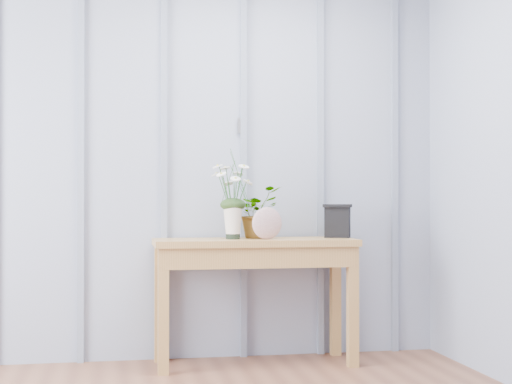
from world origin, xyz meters
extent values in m
cube|color=#9199B0|center=(0.00, 2.25, 1.25)|extent=(4.00, 0.01, 2.50)
cube|color=#A7A7AC|center=(0.73, 2.23, 1.45)|extent=(0.03, 0.01, 0.10)
cube|color=gray|center=(-0.25, 2.23, 1.25)|extent=(0.04, 0.03, 2.50)
cube|color=gray|center=(0.25, 2.23, 1.25)|extent=(0.04, 0.03, 2.50)
cube|color=gray|center=(0.75, 2.23, 1.25)|extent=(0.04, 0.03, 2.50)
cube|color=gray|center=(1.25, 2.23, 1.25)|extent=(0.04, 0.03, 2.50)
cube|color=gray|center=(1.75, 2.23, 1.25)|extent=(0.04, 0.03, 2.50)
cube|color=#A1753C|center=(0.78, 1.99, 0.73)|extent=(1.20, 0.45, 0.04)
cube|color=#A1753C|center=(0.78, 1.99, 0.65)|extent=(1.13, 0.42, 0.12)
cube|color=#A1753C|center=(0.22, 1.81, 0.35)|extent=(0.06, 0.06, 0.71)
cube|color=#A1753C|center=(1.33, 1.81, 0.35)|extent=(0.06, 0.06, 0.71)
cube|color=#A1753C|center=(0.22, 2.17, 0.35)|extent=(0.06, 0.06, 0.71)
cube|color=#A1753C|center=(1.33, 2.17, 0.35)|extent=(0.06, 0.06, 0.71)
cylinder|color=black|center=(0.64, 1.98, 0.78)|extent=(0.08, 0.08, 0.05)
cone|color=silver|center=(0.64, 1.98, 0.86)|extent=(0.12, 0.12, 0.20)
ellipsoid|color=#1D3716|center=(0.64, 1.98, 0.95)|extent=(0.15, 0.13, 0.08)
imported|color=#1D3716|center=(0.81, 2.08, 0.91)|extent=(0.38, 0.37, 0.32)
ellipsoid|color=#87445B|center=(0.84, 1.91, 0.85)|extent=(0.20, 0.09, 0.19)
cube|color=black|center=(1.31, 2.04, 0.84)|extent=(0.18, 0.16, 0.19)
cube|color=black|center=(1.31, 2.04, 0.95)|extent=(0.21, 0.19, 0.02)
camera|label=1|loc=(-0.07, -2.62, 0.98)|focal=55.00mm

